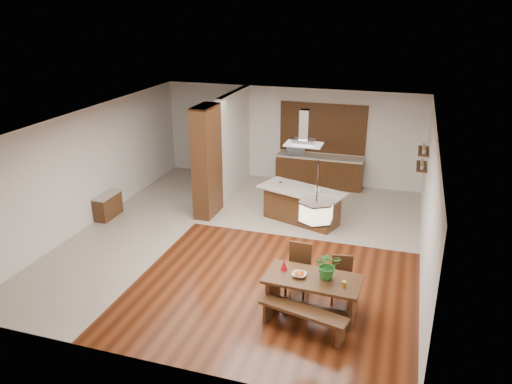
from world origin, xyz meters
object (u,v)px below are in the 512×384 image
(hallway_console, at_px, (108,206))
(kitchen_island, at_px, (302,205))
(dining_chair_right, at_px, (342,281))
(fruit_bowl, at_px, (299,275))
(dining_table, at_px, (313,287))
(dining_chair_left, at_px, (297,270))
(pendant_lantern, at_px, (317,197))
(island_cup, at_px, (317,190))
(foliage_plant, at_px, (328,265))
(range_hood, at_px, (304,128))
(microwave, at_px, (295,149))
(dining_bench, at_px, (303,320))

(hallway_console, height_order, kitchen_island, kitchen_island)
(dining_chair_right, bearing_deg, fruit_bowl, -151.67)
(dining_table, bearing_deg, kitchen_island, 105.34)
(dining_chair_left, xyz_separation_m, pendant_lantern, (0.40, -0.54, 1.75))
(dining_table, height_order, dining_chair_left, dining_chair_left)
(pendant_lantern, relative_size, island_cup, 9.71)
(dining_chair_left, height_order, fruit_bowl, dining_chair_left)
(foliage_plant, relative_size, range_hood, 0.57)
(fruit_bowl, bearing_deg, hallway_console, 155.09)
(island_cup, xyz_separation_m, microwave, (-1.25, 2.90, 0.15))
(dining_table, bearing_deg, hallway_console, 156.24)
(pendant_lantern, relative_size, foliage_plant, 2.56)
(dining_table, relative_size, dining_chair_left, 1.76)
(dining_chair_left, bearing_deg, island_cup, 95.93)
(hallway_console, bearing_deg, island_cup, 11.87)
(range_hood, height_order, island_cup, range_hood)
(dining_table, relative_size, fruit_bowl, 6.77)
(pendant_lantern, xyz_separation_m, kitchen_island, (-1.06, 3.85, -1.79))
(dining_table, distance_m, fruit_bowl, 0.33)
(range_hood, bearing_deg, dining_bench, -77.05)
(pendant_lantern, distance_m, foliage_plant, 1.30)
(dining_chair_right, height_order, kitchen_island, kitchen_island)
(fruit_bowl, distance_m, range_hood, 4.33)
(dining_chair_right, xyz_separation_m, kitchen_island, (-1.51, 3.35, 0.02))
(dining_chair_left, relative_size, fruit_bowl, 3.86)
(pendant_lantern, bearing_deg, dining_bench, -92.70)
(kitchen_island, xyz_separation_m, microwave, (-0.84, 2.77, 0.64))
(pendant_lantern, bearing_deg, foliage_plant, 15.77)
(dining_chair_left, height_order, range_hood, range_hood)
(hallway_console, height_order, island_cup, island_cup)
(dining_chair_right, distance_m, island_cup, 3.44)
(hallway_console, relative_size, dining_table, 0.50)
(range_hood, bearing_deg, island_cup, -18.12)
(fruit_bowl, bearing_deg, pendant_lantern, 6.64)
(hallway_console, distance_m, range_hood, 5.47)
(fruit_bowl, height_order, kitchen_island, kitchen_island)
(hallway_console, height_order, foliage_plant, foliage_plant)
(dining_chair_right, height_order, fruit_bowl, dining_chair_right)
(dining_chair_right, xyz_separation_m, microwave, (-2.34, 6.12, 0.66))
(foliage_plant, height_order, island_cup, foliage_plant)
(kitchen_island, bearing_deg, dining_chair_left, -59.66)
(hallway_console, distance_m, fruit_bowl, 6.28)
(range_hood, bearing_deg, microwave, 106.83)
(dining_table, relative_size, dining_chair_right, 1.98)
(range_hood, bearing_deg, foliage_plant, -71.08)
(dining_table, xyz_separation_m, dining_bench, (-0.03, -0.62, -0.30))
(foliage_plant, height_order, fruit_bowl, foliage_plant)
(dining_chair_right, distance_m, foliage_plant, 0.71)
(dining_chair_left, bearing_deg, foliage_plant, -34.75)
(dining_chair_left, relative_size, island_cup, 7.36)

